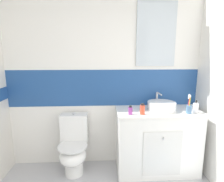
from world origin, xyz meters
The scene contains 8 objects.
wall_back_tiled centered at (0.01, 2.45, 1.26)m, with size 3.20×0.20×2.50m.
vanity_cabinet centered at (0.69, 2.16, 0.43)m, with size 1.07×0.51×0.85m.
sink_basin centered at (0.73, 2.15, 0.91)m, with size 0.36×0.40×0.20m.
toilet centered at (-0.41, 2.16, 0.36)m, with size 0.37×0.50×0.78m.
toothbrush_cup centered at (1.01, 1.99, 0.91)m, with size 0.06×0.06×0.23m.
soap_dispenser centered at (1.11, 2.02, 0.91)m, with size 0.07×0.07×0.16m.
perfume_flask_small centered at (0.30, 1.99, 0.90)m, with size 0.05×0.03×0.11m.
lotion_bottle_short centered at (0.45, 1.99, 0.91)m, with size 0.06×0.06×0.13m.
Camera 1 is at (-0.03, -0.05, 1.54)m, focal length 29.07 mm.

